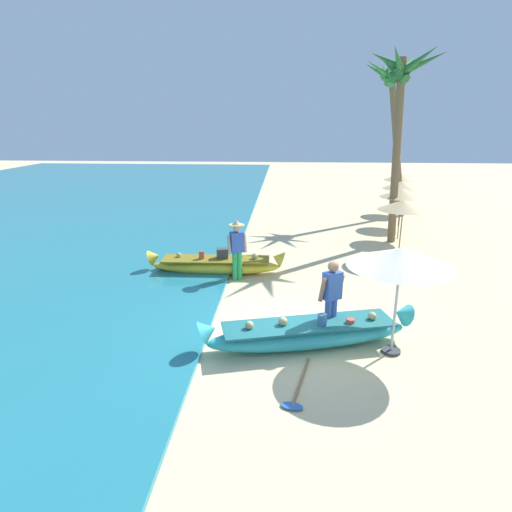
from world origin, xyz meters
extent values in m
plane|color=beige|center=(0.00, 0.00, 0.00)|extent=(80.00, 80.00, 0.00)
ellipsoid|color=#33B2BC|center=(0.36, -0.50, 0.24)|extent=(4.09, 1.75, 0.49)
cone|color=#33B2BC|center=(2.26, -0.01, 0.54)|extent=(0.52, 0.55, 0.53)
cone|color=#33B2BC|center=(-1.54, -1.00, 0.54)|extent=(0.52, 0.55, 0.53)
cube|color=#1C6267|center=(0.36, -0.50, 0.49)|extent=(3.47, 1.61, 0.04)
sphere|color=tan|center=(-0.79, -0.80, 0.57)|extent=(0.17, 0.17, 0.17)
sphere|color=tan|center=(-0.15, -0.61, 0.58)|extent=(0.18, 0.18, 0.18)
cylinder|color=#386699|center=(0.61, -0.56, 0.61)|extent=(0.18, 0.18, 0.24)
cylinder|color=#B74C38|center=(1.17, -0.43, 0.54)|extent=(0.16, 0.16, 0.10)
sphere|color=tan|center=(1.63, -0.24, 0.57)|extent=(0.17, 0.17, 0.17)
ellipsoid|color=yellow|center=(-2.13, 3.63, 0.22)|extent=(3.72, 0.88, 0.45)
cone|color=yellow|center=(-0.33, 3.68, 0.50)|extent=(0.43, 0.47, 0.53)
cone|color=yellow|center=(-3.93, 3.58, 0.50)|extent=(0.43, 0.47, 0.53)
cube|color=olive|center=(-2.13, 3.63, 0.45)|extent=(3.13, 0.88, 0.04)
sphere|color=tan|center=(-3.24, 3.70, 0.52)|extent=(0.15, 0.15, 0.15)
cylinder|color=#B74C38|center=(-2.53, 3.58, 0.57)|extent=(0.16, 0.16, 0.25)
cube|color=#424247|center=(-1.94, 3.69, 0.60)|extent=(0.37, 0.32, 0.31)
sphere|color=tan|center=(-1.42, 3.73, 0.53)|extent=(0.16, 0.16, 0.16)
sphere|color=tan|center=(-0.99, 3.67, 0.54)|extent=(0.19, 0.19, 0.19)
cylinder|color=green|center=(-1.39, 3.19, 0.41)|extent=(0.14, 0.14, 0.82)
cylinder|color=green|center=(-1.52, 3.13, 0.41)|extent=(0.14, 0.14, 0.82)
cube|color=#3356B2|center=(-1.45, 3.16, 1.11)|extent=(0.42, 0.36, 0.57)
cylinder|color=tan|center=(-1.24, 3.24, 1.06)|extent=(0.17, 0.21, 0.52)
cylinder|color=tan|center=(-1.65, 3.04, 1.06)|extent=(0.17, 0.21, 0.52)
sphere|color=tan|center=(-1.45, 3.16, 1.51)|extent=(0.22, 0.22, 0.22)
cylinder|color=tan|center=(-1.45, 3.16, 1.59)|extent=(0.44, 0.44, 0.02)
cone|color=tan|center=(-1.45, 3.16, 1.66)|extent=(0.26, 0.26, 0.12)
cylinder|color=#3D5BA8|center=(0.76, -0.20, 0.45)|extent=(0.14, 0.14, 0.89)
cylinder|color=#3D5BA8|center=(0.87, -0.12, 0.45)|extent=(0.14, 0.14, 0.89)
cube|color=#3356B2|center=(0.81, -0.16, 1.17)|extent=(0.42, 0.38, 0.57)
cylinder|color=#9E7051|center=(0.61, -0.27, 1.12)|extent=(0.18, 0.21, 0.52)
cylinder|color=#9E7051|center=(0.99, -0.01, 1.12)|extent=(0.18, 0.21, 0.52)
sphere|color=#9E7051|center=(0.81, -0.16, 1.58)|extent=(0.22, 0.22, 0.22)
cylinder|color=#B7B7BC|center=(1.96, -0.63, 1.05)|extent=(0.05, 0.05, 2.09)
cone|color=silver|center=(1.96, -0.63, 1.94)|extent=(1.93, 1.93, 0.36)
cylinder|color=#333338|center=(1.96, -0.63, 0.03)|extent=(0.36, 0.36, 0.06)
cylinder|color=#8E6B47|center=(3.60, 5.55, 0.95)|extent=(0.04, 0.04, 1.90)
cone|color=tan|center=(3.60, 5.55, 1.75)|extent=(1.60, 1.60, 0.32)
cylinder|color=#8E6B47|center=(4.18, 8.00, 0.95)|extent=(0.04, 0.04, 1.90)
cone|color=tan|center=(4.18, 8.00, 1.75)|extent=(1.60, 1.60, 0.32)
cylinder|color=#8E6B47|center=(4.73, 10.16, 0.95)|extent=(0.04, 0.04, 1.90)
cone|color=tan|center=(4.73, 10.16, 1.75)|extent=(1.60, 1.60, 0.32)
cylinder|color=#8E6B47|center=(5.37, 12.89, 0.95)|extent=(0.04, 0.04, 1.90)
cone|color=tan|center=(5.37, 12.89, 1.75)|extent=(1.60, 1.60, 0.32)
cylinder|color=brown|center=(3.74, 7.58, 3.16)|extent=(0.49, 0.28, 6.33)
cone|color=#23602D|center=(4.18, 7.61, 6.07)|extent=(1.99, 0.48, 1.15)
cone|color=#23602D|center=(3.89, 7.91, 6.11)|extent=(1.22, 1.44, 0.99)
cone|color=#23602D|center=(3.40, 7.93, 6.03)|extent=(1.13, 1.42, 1.16)
cone|color=#23602D|center=(3.25, 7.54, 6.15)|extent=(1.48, 0.50, 0.89)
cone|color=#23602D|center=(3.42, 7.11, 6.08)|extent=(1.10, 1.83, 1.12)
cone|color=#23602D|center=(3.93, 7.17, 6.07)|extent=(1.34, 1.66, 1.13)
cylinder|color=brown|center=(4.85, 12.24, 3.29)|extent=(1.35, 0.28, 6.62)
cone|color=#337F3D|center=(4.86, 12.18, 6.46)|extent=(2.05, 0.60, 0.76)
cone|color=#337F3D|center=(4.53, 12.62, 6.29)|extent=(1.09, 1.49, 1.16)
cone|color=#337F3D|center=(4.27, 12.71, 6.28)|extent=(0.51, 1.66, 1.21)
cone|color=#337F3D|center=(3.93, 12.48, 6.32)|extent=(1.55, 1.14, 1.12)
cone|color=#337F3D|center=(3.89, 12.03, 6.37)|extent=(1.71, 1.11, 1.01)
cone|color=#337F3D|center=(4.18, 11.77, 6.35)|extent=(0.82, 1.80, 1.05)
cone|color=#337F3D|center=(4.66, 11.89, 6.42)|extent=(1.55, 1.56, 0.88)
cylinder|color=#8E6B47|center=(0.18, -1.74, 0.03)|extent=(0.38, 1.43, 0.05)
ellipsoid|color=#2D60B7|center=(0.01, -2.45, 0.03)|extent=(0.40, 0.28, 0.03)
camera|label=1|loc=(-0.17, -8.17, 4.28)|focal=30.11mm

